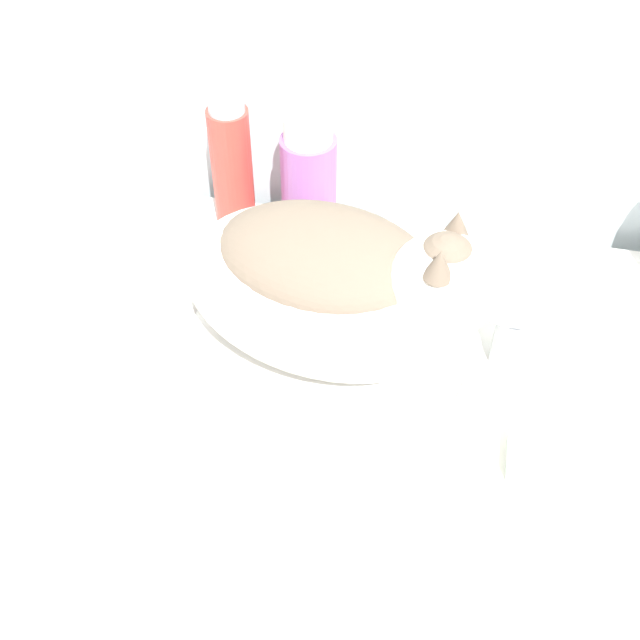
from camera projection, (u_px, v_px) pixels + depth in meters
name	position (u px, v px, depth m)	size (l,w,h in m)	color
vanity_counter	(342.00, 573.00, 1.22)	(1.30, 0.62, 0.89)	beige
sink_basin	(323.00, 355.00, 0.90)	(0.36, 0.36, 0.05)	silver
cat	(334.00, 283.00, 0.82)	(0.34, 0.33, 0.19)	silver
faucet	(511.00, 318.00, 0.88)	(0.13, 0.07, 0.13)	silver
shampoo_bottle_tall	(232.00, 165.00, 1.04)	(0.05, 0.05, 0.20)	#DB3D33
mouthwash_bottle	(309.00, 181.00, 1.03)	(0.07, 0.07, 0.18)	#93569E
soap_bar	(544.00, 459.00, 0.82)	(0.07, 0.05, 0.02)	silver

